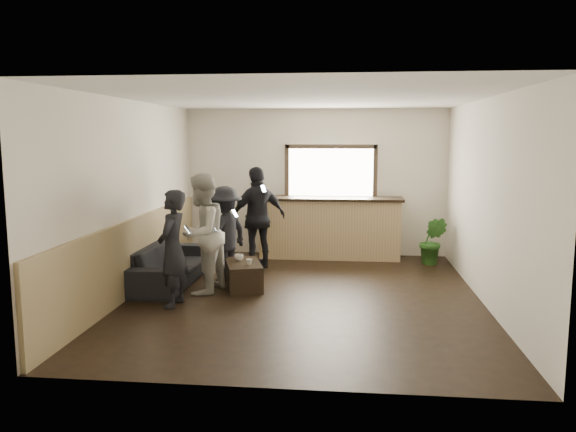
# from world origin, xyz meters

# --- Properties ---
(ground) EXTENTS (5.00, 6.00, 0.01)m
(ground) POSITION_xyz_m (0.00, 0.00, 0.00)
(ground) COLOR black
(room_shell) EXTENTS (5.01, 6.01, 2.80)m
(room_shell) POSITION_xyz_m (-0.74, 0.00, 1.47)
(room_shell) COLOR silver
(room_shell) RESTS_ON ground
(bar_counter) EXTENTS (2.70, 0.68, 2.13)m
(bar_counter) POSITION_xyz_m (0.30, 2.70, 0.64)
(bar_counter) COLOR tan
(bar_counter) RESTS_ON ground
(sofa) EXTENTS (0.85, 2.13, 0.62)m
(sofa) POSITION_xyz_m (-2.15, 0.54, 0.31)
(sofa) COLOR black
(sofa) RESTS_ON ground
(coffee_table) EXTENTS (0.73, 0.99, 0.39)m
(coffee_table) POSITION_xyz_m (-0.93, 0.37, 0.20)
(coffee_table) COLOR black
(coffee_table) RESTS_ON ground
(cup_a) EXTENTS (0.14, 0.14, 0.10)m
(cup_a) POSITION_xyz_m (-1.01, 0.47, 0.44)
(cup_a) COLOR silver
(cup_a) RESTS_ON coffee_table
(cup_b) EXTENTS (0.13, 0.13, 0.09)m
(cup_b) POSITION_xyz_m (-0.81, 0.22, 0.44)
(cup_b) COLOR silver
(cup_b) RESTS_ON coffee_table
(potted_plant) EXTENTS (0.57, 0.51, 0.86)m
(potted_plant) POSITION_xyz_m (2.15, 2.27, 0.43)
(potted_plant) COLOR #2D6623
(potted_plant) RESTS_ON ground
(person_a) EXTENTS (0.47, 0.60, 1.58)m
(person_a) POSITION_xyz_m (-1.70, -0.63, 0.79)
(person_a) COLOR black
(person_a) RESTS_ON ground
(person_b) EXTENTS (0.87, 1.00, 1.75)m
(person_b) POSITION_xyz_m (-1.48, 0.06, 0.88)
(person_b) COLOR #B2ADA1
(person_b) RESTS_ON ground
(person_c) EXTENTS (0.94, 1.12, 1.51)m
(person_c) POSITION_xyz_m (-1.30, 0.76, 0.75)
(person_c) COLOR black
(person_c) RESTS_ON ground
(person_d) EXTENTS (1.10, 0.95, 1.77)m
(person_d) POSITION_xyz_m (-0.91, 1.70, 0.88)
(person_d) COLOR black
(person_d) RESTS_ON ground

